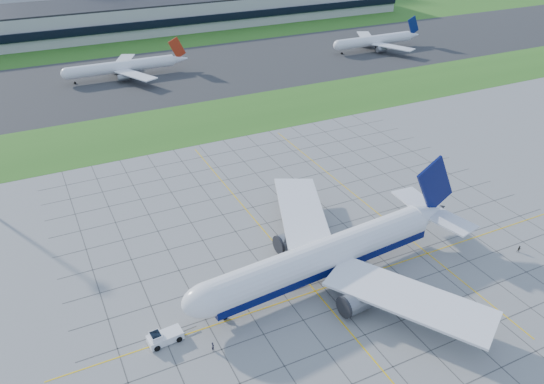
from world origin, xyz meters
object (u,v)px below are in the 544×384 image
(crew_far, at_px, (519,249))
(distant_jet_2, at_px, (375,40))
(crew_near, at_px, (213,347))
(airliner, at_px, (325,256))
(pushback_tug, at_px, (163,337))
(distant_jet_1, at_px, (123,67))

(crew_far, relative_size, distant_jet_2, 0.03)
(crew_near, xyz_separation_m, distant_jet_2, (138.72, 146.78, 3.58))
(airliner, bearing_deg, crew_far, -19.55)
(airliner, bearing_deg, distant_jet_2, 46.06)
(pushback_tug, relative_size, crew_far, 5.49)
(crew_near, relative_size, crew_far, 1.12)
(distant_jet_2, bearing_deg, crew_far, -114.88)
(pushback_tug, xyz_separation_m, crew_near, (7.00, -5.66, -0.18))
(crew_far, xyz_separation_m, distant_jet_2, (69.37, 149.56, 3.68))
(pushback_tug, xyz_separation_m, distant_jet_1, (26.93, 151.56, 3.40))
(crew_far, bearing_deg, crew_near, -150.18)
(crew_far, distance_m, distant_jet_1, 167.49)
(crew_near, height_order, distant_jet_1, distant_jet_1)
(crew_near, relative_size, distant_jet_2, 0.04)
(airliner, xyz_separation_m, pushback_tug, (-33.91, -2.55, -4.47))
(crew_near, distance_m, crew_far, 69.40)
(distant_jet_1, distance_m, distant_jet_2, 119.24)
(crew_near, distance_m, distant_jet_2, 201.99)
(distant_jet_2, bearing_deg, crew_near, -133.38)
(pushback_tug, bearing_deg, crew_near, -44.00)
(airliner, bearing_deg, distant_jet_1, 87.64)
(crew_far, height_order, distant_jet_1, distant_jet_1)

